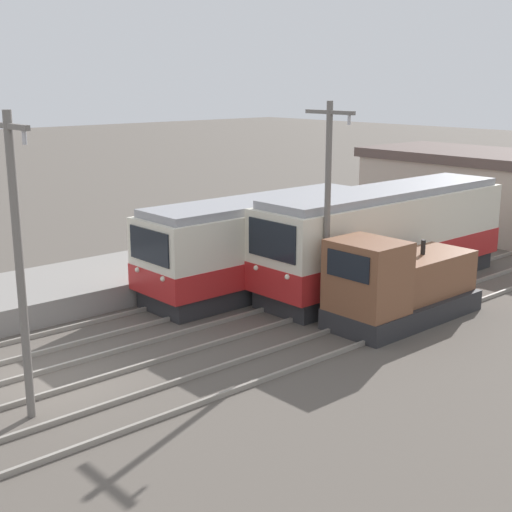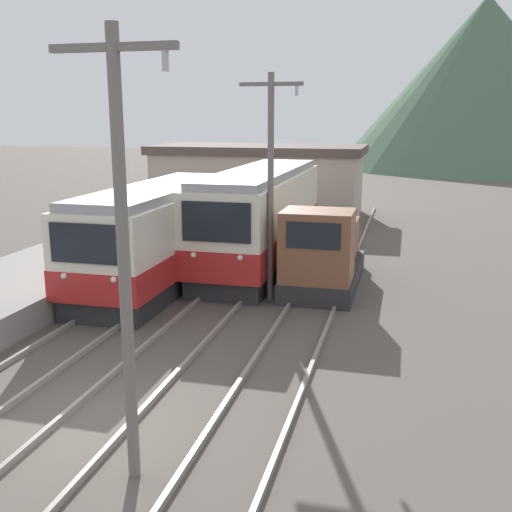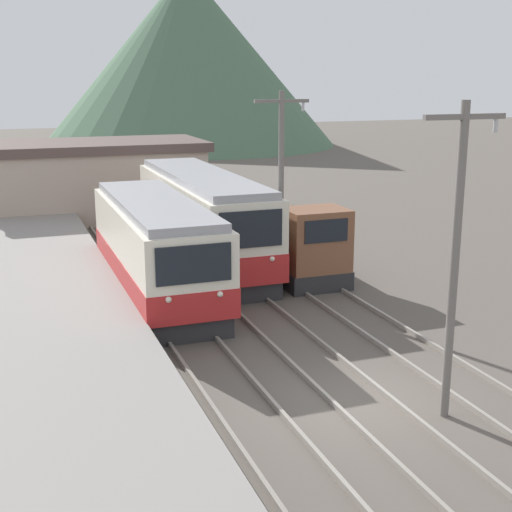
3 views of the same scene
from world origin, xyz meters
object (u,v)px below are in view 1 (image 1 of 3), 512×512
at_px(catenary_mast_near, 19,257).
at_px(catenary_mast_mid, 328,206).
at_px(commuter_train_left, 263,247).
at_px(commuter_train_center, 385,241).
at_px(shunting_locomotive, 399,286).

xyz_separation_m(catenary_mast_near, catenary_mast_mid, (0.00, 10.29, 0.00)).
bearing_deg(commuter_train_left, catenary_mast_mid, -14.25).
xyz_separation_m(commuter_train_center, catenary_mast_mid, (1.51, -4.94, 2.16)).
distance_m(commuter_train_left, commuter_train_center, 4.76).
xyz_separation_m(commuter_train_center, shunting_locomotive, (3.00, -2.99, -0.58)).
distance_m(commuter_train_left, catenary_mast_near, 12.38).
xyz_separation_m(shunting_locomotive, catenary_mast_near, (-1.49, -12.23, 2.74)).
height_order(commuter_train_left, catenary_mast_mid, catenary_mast_mid).
distance_m(commuter_train_left, catenary_mast_mid, 5.00).
bearing_deg(commuter_train_center, catenary_mast_mid, -73.02).
xyz_separation_m(commuter_train_left, commuter_train_center, (2.80, 3.84, 0.13)).
bearing_deg(shunting_locomotive, commuter_train_center, 135.06).
bearing_deg(catenary_mast_mid, shunting_locomotive, 52.47).
bearing_deg(catenary_mast_mid, catenary_mast_near, -90.00).
bearing_deg(commuter_train_left, commuter_train_center, 53.93).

